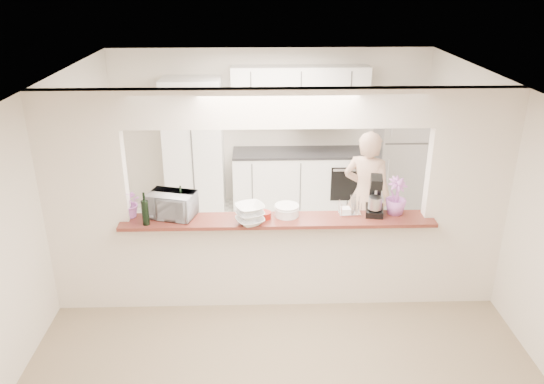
{
  "coord_description": "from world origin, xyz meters",
  "views": [
    {
      "loc": [
        -0.22,
        -5.23,
        3.58
      ],
      "look_at": [
        -0.05,
        0.3,
        1.26
      ],
      "focal_mm": 35.0,
      "sensor_mm": 36.0,
      "label": 1
    }
  ],
  "objects_px": {
    "stand_mixer": "(375,197)",
    "person": "(366,196)",
    "refrigerator": "(400,157)",
    "toaster_oven": "(172,205)"
  },
  "relations": [
    {
      "from": "refrigerator",
      "to": "person",
      "type": "xyz_separation_m",
      "value": [
        -0.85,
        -1.57,
        0.01
      ]
    },
    {
      "from": "refrigerator",
      "to": "stand_mixer",
      "type": "xyz_separation_m",
      "value": [
        -0.98,
        -2.59,
        0.44
      ]
    },
    {
      "from": "stand_mixer",
      "to": "toaster_oven",
      "type": "bearing_deg",
      "value": -179.63
    },
    {
      "from": "stand_mixer",
      "to": "person",
      "type": "xyz_separation_m",
      "value": [
        0.13,
        1.02,
        -0.42
      ]
    },
    {
      "from": "refrigerator",
      "to": "stand_mixer",
      "type": "relative_size",
      "value": 3.89
    },
    {
      "from": "stand_mixer",
      "to": "refrigerator",
      "type": "bearing_deg",
      "value": 69.28
    },
    {
      "from": "refrigerator",
      "to": "toaster_oven",
      "type": "distance_m",
      "value": 4.14
    },
    {
      "from": "refrigerator",
      "to": "stand_mixer",
      "type": "height_order",
      "value": "refrigerator"
    },
    {
      "from": "stand_mixer",
      "to": "person",
      "type": "bearing_deg",
      "value": 82.85
    },
    {
      "from": "stand_mixer",
      "to": "person",
      "type": "distance_m",
      "value": 1.11
    }
  ]
}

